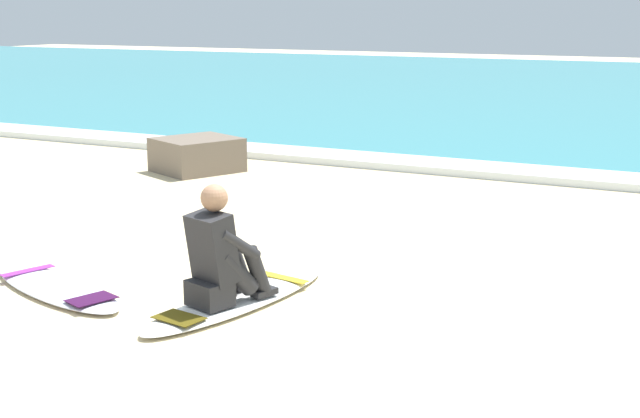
# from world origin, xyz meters

# --- Properties ---
(ground_plane) EXTENTS (80.00, 80.00, 0.00)m
(ground_plane) POSITION_xyz_m (0.00, 0.00, 0.00)
(ground_plane) COLOR beige
(sea) EXTENTS (80.00, 28.00, 0.10)m
(sea) POSITION_xyz_m (0.00, 20.27, 0.05)
(sea) COLOR teal
(sea) RESTS_ON ground
(breaking_foam) EXTENTS (80.00, 0.90, 0.11)m
(breaking_foam) POSITION_xyz_m (0.00, 6.57, 0.06)
(breaking_foam) COLOR white
(breaking_foam) RESTS_ON ground
(surfboard_main) EXTENTS (0.85, 2.14, 0.08)m
(surfboard_main) POSITION_xyz_m (-0.25, 0.08, 0.04)
(surfboard_main) COLOR white
(surfboard_main) RESTS_ON ground
(surfer_seated) EXTENTS (0.52, 0.77, 0.95)m
(surfer_seated) POSITION_xyz_m (-0.27, -0.13, 0.44)
(surfer_seated) COLOR #232326
(surfer_seated) RESTS_ON surfboard_main
(surfboard_spare_near) EXTENTS (1.87, 1.07, 0.08)m
(surfboard_spare_near) POSITION_xyz_m (-1.78, -0.35, 0.04)
(surfboard_spare_near) COLOR silver
(surfboard_spare_near) RESTS_ON ground
(shoreline_rock) EXTENTS (1.34, 1.39, 0.49)m
(shoreline_rock) POSITION_xyz_m (-3.94, 4.83, 0.24)
(shoreline_rock) COLOR #756656
(shoreline_rock) RESTS_ON ground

